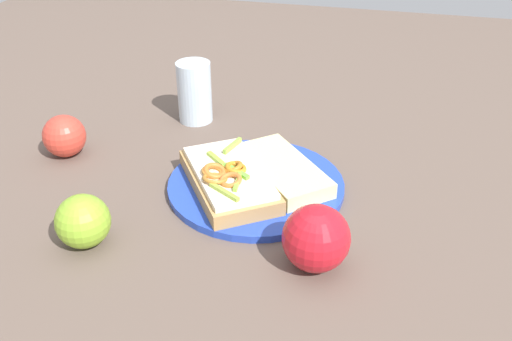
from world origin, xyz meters
TOP-DOWN VIEW (x-y plane):
  - ground_plane at (0.00, 0.00)m, footprint 2.00×2.00m
  - plate at (0.00, 0.00)m, footprint 0.26×0.26m
  - sandwich at (0.02, -0.03)m, footprint 0.21×0.19m
  - bread_slice_side at (-0.02, 0.03)m, footprint 0.18×0.17m
  - apple_0 at (0.18, -0.18)m, footprint 0.10×0.10m
  - apple_1 at (-0.02, -0.33)m, footprint 0.10×0.10m
  - apple_2 at (0.15, 0.11)m, footprint 0.09×0.09m
  - drinking_glass at (-0.20, -0.16)m, footprint 0.06×0.06m

SIDE VIEW (x-z plane):
  - ground_plane at x=0.00m, z-range 0.00..0.00m
  - plate at x=0.00m, z-range 0.00..0.01m
  - bread_slice_side at x=-0.02m, z-range 0.01..0.03m
  - sandwich at x=0.02m, z-range 0.01..0.05m
  - apple_1 at x=-0.02m, z-range 0.00..0.07m
  - apple_0 at x=0.18m, z-range 0.00..0.07m
  - apple_2 at x=0.15m, z-range 0.00..0.08m
  - drinking_glass at x=-0.20m, z-range 0.00..0.11m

